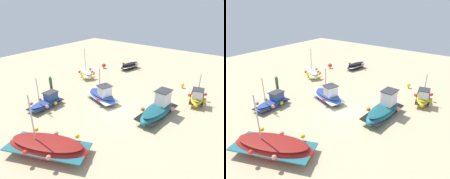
% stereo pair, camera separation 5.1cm
% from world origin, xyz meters
% --- Properties ---
extents(ground_plane, '(50.80, 50.80, 0.00)m').
position_xyz_m(ground_plane, '(0.00, 0.00, 0.00)').
color(ground_plane, '#C6B289').
extents(fishing_boat_0, '(3.32, 1.90, 2.97)m').
position_xyz_m(fishing_boat_0, '(3.05, -5.49, 0.43)').
color(fishing_boat_0, '#2D4C9E').
rests_on(fishing_boat_0, ground_plane).
extents(fishing_boat_1, '(3.29, 1.87, 0.93)m').
position_xyz_m(fishing_boat_1, '(-10.43, -5.55, 0.45)').
color(fishing_boat_1, black).
rests_on(fishing_boat_1, ground_plane).
extents(fishing_boat_2, '(2.66, 3.25, 3.41)m').
position_xyz_m(fishing_boat_2, '(-4.58, -8.03, 0.44)').
color(fishing_boat_2, white).
rests_on(fishing_boat_2, ground_plane).
extents(fishing_boat_3, '(2.50, 3.96, 3.12)m').
position_xyz_m(fishing_boat_3, '(-0.83, -2.35, 0.54)').
color(fishing_boat_3, '#2D4C9E').
rests_on(fishing_boat_3, ground_plane).
extents(fishing_boat_4, '(4.60, 2.22, 2.17)m').
position_xyz_m(fishing_boat_4, '(-1.41, 3.00, 0.65)').
color(fishing_boat_4, '#1E6670').
rests_on(fishing_boat_4, ground_plane).
extents(fishing_boat_5, '(3.22, 1.84, 2.77)m').
position_xyz_m(fishing_boat_5, '(-5.75, 4.75, 0.55)').
color(fishing_boat_5, gold).
rests_on(fishing_boat_5, ground_plane).
extents(fishing_boat_6, '(3.97, 5.65, 3.99)m').
position_xyz_m(fishing_boat_6, '(6.67, -0.39, 0.53)').
color(fishing_boat_6, maroon).
rests_on(fishing_boat_6, ground_plane).
extents(person_walking, '(0.32, 0.32, 1.65)m').
position_xyz_m(person_walking, '(0.61, -8.03, 0.95)').
color(person_walking, brown).
rests_on(person_walking, ground_plane).
extents(mooring_buoy_0, '(0.40, 0.40, 0.54)m').
position_xyz_m(mooring_buoy_0, '(-8.43, 2.45, 0.34)').
color(mooring_buoy_0, '#3F3F42').
rests_on(mooring_buoy_0, ground_plane).
extents(mooring_buoy_1, '(0.55, 0.55, 0.68)m').
position_xyz_m(mooring_buoy_1, '(-8.51, -8.54, 0.40)').
color(mooring_buoy_1, '#3F3F42').
rests_on(mooring_buoy_1, ground_plane).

